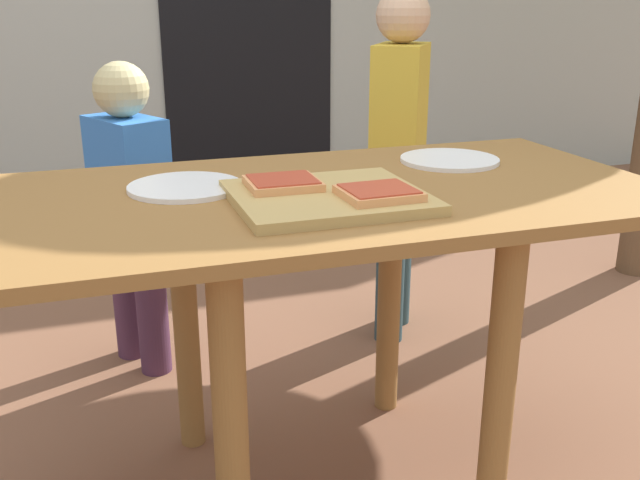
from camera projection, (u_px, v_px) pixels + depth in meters
house_door at (248, 8)px, 3.69m from camera, size 0.90×0.02×2.00m
dining_table at (327, 243)px, 1.46m from camera, size 1.35×0.70×0.70m
cutting_board at (328, 197)px, 1.33m from camera, size 0.35×0.31×0.02m
pizza_slice_near_right at (379, 193)px, 1.29m from camera, size 0.14×0.12×0.02m
pizza_slice_far_left at (283, 183)px, 1.36m from camera, size 0.14×0.12×0.02m
plate_white_right at (449, 160)px, 1.66m from camera, size 0.23×0.23×0.01m
plate_white_left at (185, 187)px, 1.43m from camera, size 0.23×0.23×0.01m
child_left at (131, 204)px, 2.04m from camera, size 0.23×0.28×0.90m
child_right at (398, 147)px, 2.21m from camera, size 0.25×0.28×1.09m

